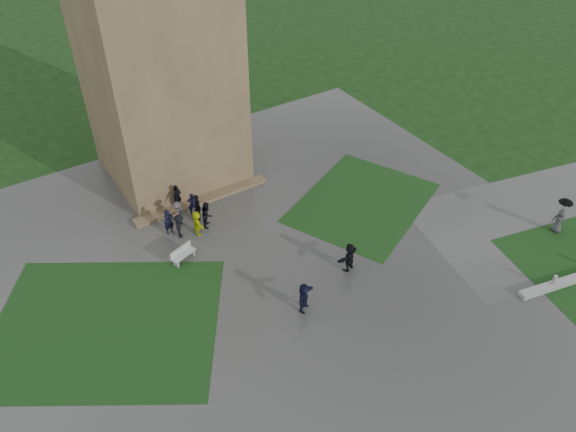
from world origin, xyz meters
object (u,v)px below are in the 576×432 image
tower (155,42)px  bench (183,254)px  pedestrian_mid (304,297)px  pedestrian_near (349,257)px  pedestrian_path (562,214)px

tower → bench: bearing=-110.5°
tower → bench: 12.66m
tower → pedestrian_mid: size_ratio=10.48×
pedestrian_mid → pedestrian_near: pedestrian_near is taller
tower → pedestrian_mid: (0.36, -15.42, -8.12)m
tower → pedestrian_path: tower is taller
pedestrian_near → pedestrian_path: pedestrian_path is taller
bench → pedestrian_path: pedestrian_path is taller
tower → pedestrian_near: size_ratio=10.30×
pedestrian_near → pedestrian_mid: bearing=0.3°
tower → pedestrian_mid: bearing=-88.7°
tower → pedestrian_path: (16.42, -18.41, -7.68)m
pedestrian_near → pedestrian_path: (12.34, -4.11, 0.42)m
pedestrian_mid → pedestrian_path: (16.06, -2.99, 0.44)m
bench → pedestrian_mid: 7.61m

